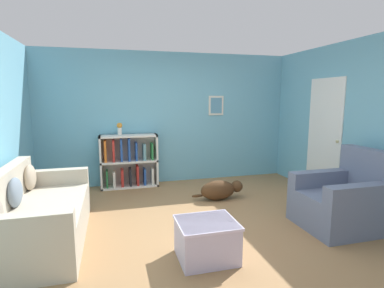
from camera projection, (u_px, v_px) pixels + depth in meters
ground_plane at (200, 224)px, 4.11m from camera, size 14.00×14.00×0.00m
wall_back at (168, 118)px, 6.05m from camera, size 5.60×0.13×2.60m
wall_right at (359, 125)px, 4.58m from camera, size 0.16×5.00×2.60m
couch at (37, 216)px, 3.54m from camera, size 0.93×1.91×0.89m
bookshelf at (129, 162)px, 5.76m from camera, size 1.08×0.33×1.01m
recliner_chair at (345, 201)px, 3.99m from camera, size 1.04×0.90×1.04m
coffee_table at (207, 239)px, 3.19m from camera, size 0.62×0.55×0.42m
dog at (220, 190)px, 5.07m from camera, size 0.90×0.30×0.33m
vase at (120, 128)px, 5.60m from camera, size 0.10×0.10×0.24m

